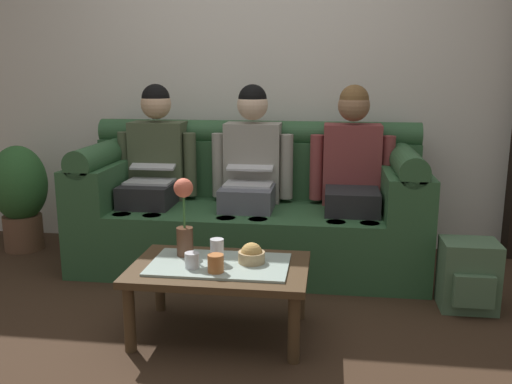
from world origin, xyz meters
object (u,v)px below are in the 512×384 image
Objects in this scene: cup_near_right at (216,263)px; person_left at (154,167)px; flower_vase at (184,217)px; person_right at (352,172)px; person_middle at (251,169)px; snack_bowl at (252,255)px; couch at (251,211)px; coffee_table at (220,274)px; cup_far_center at (192,260)px; cup_near_left at (217,251)px; potted_plant at (20,193)px; backpack_right at (468,276)px.

person_left is at bearing 119.61° from cup_near_right.
person_right is at bearing 48.35° from flower_vase.
snack_bowl is (0.16, -1.04, -0.24)m from person_middle.
couch reaches higher than snack_bowl.
couch is 1.08m from coffee_table.
person_middle is at bearing -0.01° from person_left.
person_left is at bearing 128.47° from snack_bowl.
cup_near_right is 0.13m from cup_far_center.
couch is at bearing 89.26° from cup_near_left.
potted_plant is (-1.88, 1.11, 0.02)m from snack_bowl.
cup_far_center is at bearing -157.63° from snack_bowl.
coffee_table is at bearing -57.99° from person_left.
cup_far_center is 1.55m from backpack_right.
person_left is 1.00× the size of person_middle.
person_left is 3.13× the size of backpack_right.
coffee_table is 11.56× the size of cup_far_center.
person_right is at bearing -1.53° from potted_plant.
cup_far_center is (-0.13, 0.04, -0.00)m from cup_near_right.
flower_vase is (-0.20, 0.10, 0.26)m from coffee_table.
cup_near_left is (-0.01, -1.07, -0.22)m from person_middle.
coffee_table is (-0.67, -1.08, -0.34)m from person_right.
person_middle is 1.19m from cup_far_center.
flower_vase is at bearing -101.49° from person_middle.
person_left reaches higher than cup_far_center.
person_left is 1.40m from cup_near_right.
coffee_table is 0.16m from cup_near_right.
cup_near_left is (-0.69, -1.07, -0.22)m from person_right.
coffee_table is 2.16× the size of flower_vase.
cup_near_right reaches higher than cup_far_center.
person_middle reaches higher than coffee_table.
person_right is 9.18× the size of snack_bowl.
cup_near_left is 0.14m from cup_near_right.
couch is 5.64× the size of flower_vase.
cup_far_center is (-0.10, -0.09, -0.02)m from cup_near_left.
coffee_table is at bearing -121.99° from person_right.
person_right is 1.39× the size of coffee_table.
flower_vase is (-0.20, -0.99, 0.21)m from couch.
person_right is at bearing 60.90° from cup_near_right.
potted_plant reaches higher than coffee_table.
flower_vase is at bearing -131.65° from person_right.
flower_vase is 0.34m from cup_near_right.
snack_bowl is 2.19m from potted_plant.
potted_plant is (-1.05, 0.06, -0.23)m from person_left.
snack_bowl is at bearing -10.08° from flower_vase.
person_left is 1.36m from snack_bowl.
person_middle is at bearing -2.16° from potted_plant.
potted_plant is at bearing 176.47° from person_left.
person_right is (1.35, 0.00, 0.00)m from person_left.
flower_vase reaches higher than backpack_right.
flower_vase is at bearing 114.65° from cup_far_center.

